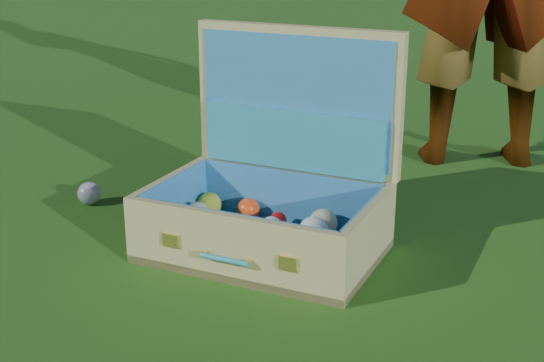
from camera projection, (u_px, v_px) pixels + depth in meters
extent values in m
plane|color=#215114|center=(284.00, 224.00, 2.05)|extent=(60.00, 60.00, 0.00)
sphere|color=teal|center=(89.00, 193.00, 2.18)|extent=(0.07, 0.07, 0.07)
cube|color=tan|center=(264.00, 250.00, 1.86)|extent=(0.60, 0.45, 0.02)
cube|color=tan|center=(230.00, 249.00, 1.69)|extent=(0.55, 0.11, 0.17)
cube|color=tan|center=(292.00, 200.00, 1.99)|extent=(0.55, 0.11, 0.17)
cube|color=tan|center=(171.00, 206.00, 1.95)|extent=(0.07, 0.33, 0.17)
cube|color=tan|center=(368.00, 241.00, 1.74)|extent=(0.07, 0.33, 0.17)
cube|color=teal|center=(264.00, 245.00, 1.86)|extent=(0.56, 0.40, 0.01)
cube|color=teal|center=(233.00, 243.00, 1.70)|extent=(0.51, 0.09, 0.15)
cube|color=teal|center=(290.00, 198.00, 1.98)|extent=(0.51, 0.09, 0.15)
cube|color=teal|center=(175.00, 203.00, 1.94)|extent=(0.06, 0.32, 0.15)
cube|color=teal|center=(363.00, 236.00, 1.74)|extent=(0.06, 0.32, 0.15)
cube|color=tan|center=(297.00, 99.00, 1.93)|extent=(0.55, 0.12, 0.37)
cube|color=teal|center=(294.00, 100.00, 1.91)|extent=(0.51, 0.09, 0.33)
cube|color=teal|center=(293.00, 140.00, 1.94)|extent=(0.49, 0.09, 0.15)
cube|color=#F2C659|center=(171.00, 240.00, 1.74)|extent=(0.04, 0.01, 0.03)
cube|color=#F2C659|center=(288.00, 264.00, 1.62)|extent=(0.04, 0.01, 0.03)
cylinder|color=teal|center=(225.00, 259.00, 1.67)|extent=(0.12, 0.03, 0.01)
cube|color=#F2C659|center=(205.00, 254.00, 1.70)|extent=(0.01, 0.02, 0.01)
cube|color=#F2C659|center=(248.00, 263.00, 1.66)|extent=(0.01, 0.02, 0.01)
sphere|color=gold|center=(163.00, 236.00, 1.83)|extent=(0.06, 0.06, 0.06)
sphere|color=gold|center=(203.00, 242.00, 1.80)|extent=(0.06, 0.06, 0.06)
sphere|color=gold|center=(244.00, 253.00, 1.74)|extent=(0.06, 0.06, 0.06)
sphere|color=gold|center=(287.00, 258.00, 1.71)|extent=(0.06, 0.06, 0.06)
sphere|color=gold|center=(325.00, 271.00, 1.66)|extent=(0.05, 0.05, 0.05)
sphere|color=gold|center=(182.00, 226.00, 1.89)|extent=(0.06, 0.06, 0.06)
sphere|color=#0F154D|center=(218.00, 230.00, 1.87)|extent=(0.06, 0.06, 0.06)
sphere|color=#B70E10|center=(251.00, 243.00, 1.81)|extent=(0.04, 0.04, 0.04)
sphere|color=gold|center=(301.00, 245.00, 1.77)|extent=(0.07, 0.07, 0.07)
sphere|color=white|center=(343.00, 251.00, 1.73)|extent=(0.07, 0.07, 0.07)
sphere|color=beige|center=(198.00, 214.00, 1.96)|extent=(0.06, 0.06, 0.06)
sphere|color=#F04414|center=(233.00, 224.00, 1.92)|extent=(0.05, 0.05, 0.05)
sphere|color=white|center=(271.00, 227.00, 1.89)|extent=(0.05, 0.05, 0.05)
sphere|color=white|center=(314.00, 231.00, 1.84)|extent=(0.07, 0.07, 0.07)
sphere|color=#0F154D|center=(354.00, 239.00, 1.80)|extent=(0.07, 0.07, 0.07)
sphere|color=gold|center=(209.00, 204.00, 2.03)|extent=(0.06, 0.06, 0.06)
sphere|color=#F04414|center=(248.00, 209.00, 2.00)|extent=(0.06, 0.06, 0.06)
sphere|color=#B70E10|center=(278.00, 220.00, 1.95)|extent=(0.04, 0.04, 0.04)
sphere|color=beige|center=(323.00, 223.00, 1.89)|extent=(0.07, 0.07, 0.07)
sphere|color=#F04414|center=(364.00, 232.00, 1.86)|extent=(0.06, 0.06, 0.06)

